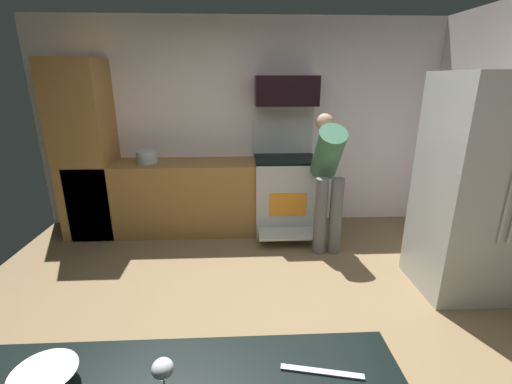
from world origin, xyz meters
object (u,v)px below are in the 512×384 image
Objects in this scene: microwave at (286,91)px; mixing_bowl_small at (45,380)px; stock_pot at (147,157)px; person_cook at (328,173)px; oven_range at (285,191)px; wine_glass_mid at (163,371)px; refrigerator at (480,188)px.

microwave is 3.68m from mixing_bowl_small.
microwave reaches higher than stock_pot.
stock_pot is (-2.09, 0.56, 0.08)m from person_cook.
oven_range is 3.48m from wine_glass_mid.
refrigerator is 3.32m from mixing_bowl_small.
microwave is 2.92× the size of stock_pot.
microwave is at bearing 121.51° from person_cook.
person_cook reaches higher than stock_pot.
microwave reaches higher than wine_glass_mid.
wine_glass_mid is at bearing -9.22° from mixing_bowl_small.
oven_range is at bearing 125.52° from person_cook.
refrigerator is 7.67× the size of stock_pot.
oven_range is 7.42× the size of mixing_bowl_small.
microwave is at bearing 76.55° from wine_glass_mid.
refrigerator is 9.19× the size of mixing_bowl_small.
wine_glass_mid reaches higher than stock_pot.
oven_range is 1.76m from stock_pot.
oven_range is 1.23m from microwave.
oven_range reaches higher than stock_pot.
refrigerator reaches higher than mixing_bowl_small.
mixing_bowl_small is at bearing -110.01° from microwave.
refrigerator is at bearing 39.37° from wine_glass_mid.
person_cook is (0.39, -0.55, 0.38)m from oven_range.
microwave is 0.38× the size of refrigerator.
person_cook is 9.65× the size of wine_glass_mid.
person_cook is (0.39, -0.64, -0.85)m from microwave.
microwave reaches higher than person_cook.
person_cook is (-1.12, 0.87, -0.07)m from refrigerator.
mixing_bowl_small is 0.83× the size of stock_pot.
wine_glass_mid is at bearing -113.55° from person_cook.
oven_range is 2.13m from refrigerator.
stock_pot is at bearing 179.62° from oven_range.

